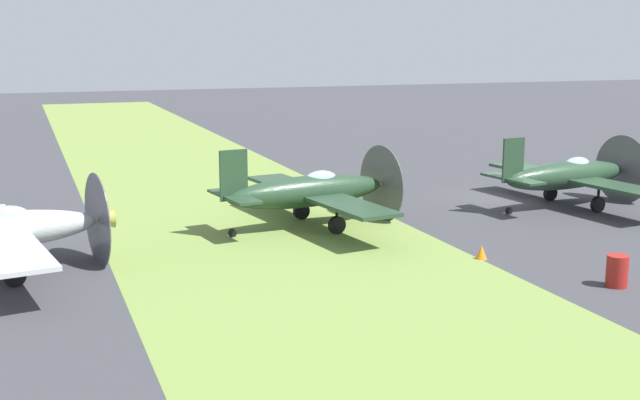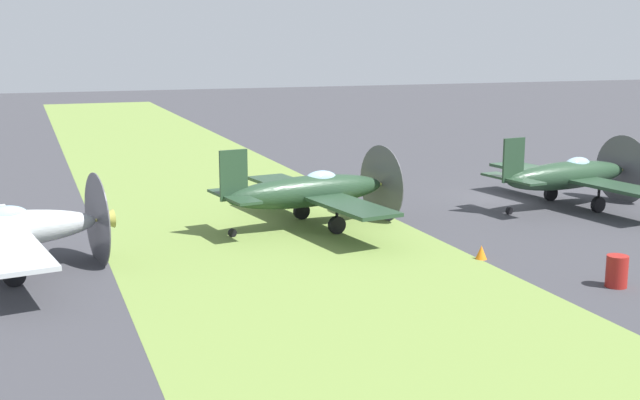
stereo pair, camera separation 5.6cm
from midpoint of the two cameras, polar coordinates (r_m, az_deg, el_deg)
name	(u,v)px [view 2 (the right image)]	position (r m, az deg, el deg)	size (l,w,h in m)	color
ground_plane	(514,197)	(36.43, 13.59, 0.22)	(160.00, 160.00, 0.00)	#38383D
grass_verge	(242,218)	(31.37, -5.49, -1.27)	(120.00, 11.00, 0.01)	olive
airplane_lead	(569,175)	(34.59, 17.22, 1.68)	(8.93, 7.09, 3.17)	#233D28
airplane_wingman	(311,191)	(29.48, -0.59, 0.62)	(9.06, 7.21, 3.21)	#233D28
fuel_drum	(617,271)	(24.08, 20.25, -4.73)	(0.60, 0.60, 0.90)	maroon
runway_marker_cone	(481,252)	(25.95, 11.36, -3.63)	(0.36, 0.36, 0.44)	orange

